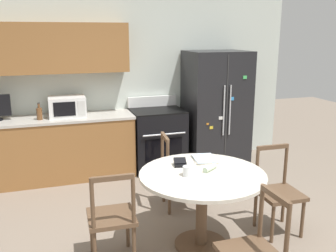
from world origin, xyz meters
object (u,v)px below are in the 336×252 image
at_px(dining_chair_right, 278,192).
at_px(wallet, 180,163).
at_px(dining_chair_far, 178,173).
at_px(dining_chair_left, 112,218).
at_px(candle_glass, 187,172).
at_px(microwave, 67,106).
at_px(counter_bottle, 39,113).
at_px(refrigerator, 216,109).
at_px(oven_range, 157,139).

bearing_deg(dining_chair_right, wallet, -11.53).
bearing_deg(dining_chair_far, dining_chair_left, -40.93).
relative_size(dining_chair_far, dining_chair_right, 1.00).
distance_m(dining_chair_far, wallet, 0.73).
bearing_deg(candle_glass, wallet, 84.53).
xyz_separation_m(microwave, counter_bottle, (-0.37, -0.11, -0.05)).
height_order(dining_chair_left, dining_chair_far, same).
relative_size(dining_chair_left, dining_chair_far, 1.00).
bearing_deg(dining_chair_right, refrigerator, -95.74).
xyz_separation_m(microwave, dining_chair_left, (0.22, -2.29, -0.60)).
distance_m(dining_chair_right, candle_glass, 1.09).
height_order(oven_range, counter_bottle, counter_bottle).
xyz_separation_m(oven_range, dining_chair_right, (0.66, -2.21, -0.03)).
relative_size(refrigerator, wallet, 11.93).
relative_size(refrigerator, dining_chair_right, 1.97).
xyz_separation_m(dining_chair_left, dining_chair_right, (1.74, 0.02, 0.00)).
bearing_deg(wallet, oven_range, 80.11).
distance_m(refrigerator, dining_chair_left, 3.01).
bearing_deg(oven_range, candle_glass, -99.36).
distance_m(refrigerator, candle_glass, 2.57).
relative_size(oven_range, wallet, 7.25).
xyz_separation_m(oven_range, microwave, (-1.30, 0.06, 0.57)).
relative_size(dining_chair_far, wallet, 6.05).
height_order(dining_chair_right, wallet, dining_chair_right).
height_order(counter_bottle, dining_chair_right, counter_bottle).
distance_m(counter_bottle, wallet, 2.35).
distance_m(microwave, candle_glass, 2.50).
bearing_deg(microwave, dining_chair_far, -50.91).
distance_m(oven_range, candle_glass, 2.30).
xyz_separation_m(dining_chair_far, dining_chair_right, (0.80, -0.85, 0.00)).
xyz_separation_m(dining_chair_right, candle_glass, (-1.03, -0.04, 0.36)).
bearing_deg(candle_glass, oven_range, 80.64).
xyz_separation_m(refrigerator, dining_chair_left, (-2.03, -2.18, -0.45)).
height_order(microwave, dining_chair_far, microwave).
xyz_separation_m(counter_bottle, candle_glass, (1.30, -2.19, -0.19)).
bearing_deg(microwave, dining_chair_right, -49.19).
height_order(dining_chair_far, candle_glass, dining_chair_far).
distance_m(oven_range, wallet, 2.03).
xyz_separation_m(refrigerator, candle_glass, (-1.31, -2.20, -0.09)).
xyz_separation_m(refrigerator, oven_range, (-0.94, 0.04, -0.42)).
bearing_deg(wallet, dining_chair_far, 71.91).
xyz_separation_m(microwave, dining_chair_far, (1.16, -1.42, -0.60)).
distance_m(dining_chair_left, dining_chair_right, 1.74).
height_order(dining_chair_left, candle_glass, dining_chair_left).
relative_size(dining_chair_left, dining_chair_right, 1.00).
bearing_deg(dining_chair_far, oven_range, -179.61).
bearing_deg(dining_chair_far, refrigerator, 146.90).
bearing_deg(refrigerator, wallet, -123.75).
bearing_deg(candle_glass, dining_chair_far, 75.68).
bearing_deg(oven_range, dining_chair_far, -96.07).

